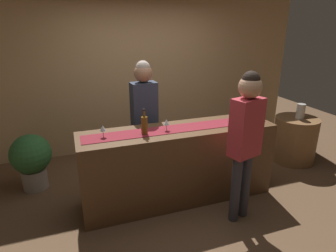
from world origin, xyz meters
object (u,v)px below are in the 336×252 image
(wine_bottle_amber, at_px, (144,125))
(wine_glass_near_customer, at_px, (166,122))
(customer_sipping, at_px, (246,132))
(round_side_table, at_px, (295,139))
(potted_plant_tall, at_px, (32,158))
(bartender, at_px, (144,110))
(vase_on_side_table, at_px, (301,111))
(wine_bottle_clear, at_px, (250,110))
(wine_glass_mid_counter, at_px, (103,129))

(wine_bottle_amber, height_order, wine_glass_near_customer, wine_bottle_amber)
(wine_bottle_amber, bearing_deg, customer_sipping, -30.64)
(round_side_table, bearing_deg, potted_plant_tall, 173.09)
(bartender, height_order, vase_on_side_table, bartender)
(potted_plant_tall, bearing_deg, customer_sipping, -32.93)
(bartender, bearing_deg, wine_glass_near_customer, 97.09)
(customer_sipping, bearing_deg, wine_bottle_clear, 37.22)
(customer_sipping, distance_m, potted_plant_tall, 2.83)
(potted_plant_tall, bearing_deg, bartender, -11.21)
(wine_bottle_clear, relative_size, wine_glass_mid_counter, 2.10)
(wine_glass_mid_counter, distance_m, customer_sipping, 1.56)
(wine_bottle_clear, bearing_deg, wine_glass_mid_counter, -178.34)
(wine_bottle_clear, distance_m, potted_plant_tall, 3.01)
(wine_bottle_amber, distance_m, round_side_table, 2.78)
(round_side_table, height_order, potted_plant_tall, potted_plant_tall)
(wine_bottle_amber, bearing_deg, bartender, 75.34)
(vase_on_side_table, xyz_separation_m, potted_plant_tall, (-4.00, 0.51, -0.41))
(wine_bottle_clear, height_order, bartender, bartender)
(bartender, relative_size, customer_sipping, 1.00)
(wine_bottle_amber, xyz_separation_m, round_side_table, (2.65, 0.44, -0.71))
(wine_bottle_amber, height_order, potted_plant_tall, wine_bottle_amber)
(wine_bottle_amber, bearing_deg, wine_bottle_clear, 4.47)
(vase_on_side_table, height_order, potted_plant_tall, vase_on_side_table)
(wine_glass_mid_counter, xyz_separation_m, customer_sipping, (1.43, -0.63, 0.00))
(wine_glass_mid_counter, bearing_deg, wine_glass_near_customer, -2.70)
(customer_sipping, xyz_separation_m, potted_plant_tall, (-2.31, 1.50, -0.62))
(customer_sipping, xyz_separation_m, round_side_table, (1.68, 1.01, -0.71))
(wine_bottle_amber, distance_m, vase_on_side_table, 2.70)
(bartender, xyz_separation_m, potted_plant_tall, (-1.51, 0.30, -0.62))
(wine_glass_mid_counter, height_order, vase_on_side_table, wine_glass_mid_counter)
(round_side_table, relative_size, vase_on_side_table, 3.08)
(wine_bottle_clear, bearing_deg, bartender, 158.88)
(wine_glass_mid_counter, xyz_separation_m, potted_plant_tall, (-0.89, 0.87, -0.62))
(wine_bottle_amber, height_order, bartender, bartender)
(wine_glass_mid_counter, xyz_separation_m, bartender, (0.62, 0.57, -0.00))
(bartender, distance_m, potted_plant_tall, 1.66)
(bartender, bearing_deg, potted_plant_tall, -14.62)
(wine_bottle_clear, bearing_deg, wine_bottle_amber, -175.53)
(customer_sipping, bearing_deg, bartender, 108.04)
(bartender, relative_size, potted_plant_tall, 2.20)
(round_side_table, xyz_separation_m, potted_plant_tall, (-4.00, 0.48, 0.08))
(wine_bottle_clear, xyz_separation_m, bartender, (-1.32, 0.51, -0.01))
(wine_bottle_amber, bearing_deg, wine_glass_mid_counter, 172.59)
(customer_sipping, height_order, round_side_table, customer_sipping)
(customer_sipping, bearing_deg, vase_on_side_table, 14.58)
(wine_glass_mid_counter, bearing_deg, round_side_table, 7.00)
(bartender, bearing_deg, wine_bottle_amber, 71.93)
(wine_glass_near_customer, height_order, customer_sipping, customer_sipping)
(wine_bottle_amber, bearing_deg, vase_on_side_table, 8.92)
(wine_bottle_amber, xyz_separation_m, vase_on_side_table, (2.66, 0.42, -0.22))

